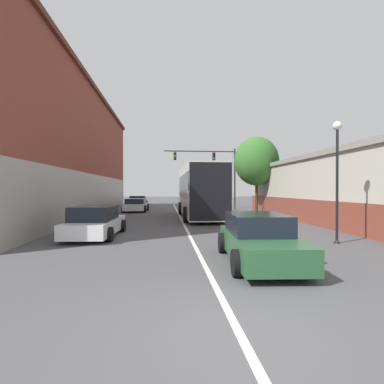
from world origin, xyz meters
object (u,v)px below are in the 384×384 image
street_lamp (337,168)px  street_tree_near (257,161)px  parked_car_left_far (138,202)px  hatchback_foreground (258,239)px  traffic_signal_gantry (214,165)px  parked_car_left_mid (136,205)px  bus (200,190)px  parked_car_left_near (95,222)px

street_lamp → street_tree_near: (1.23, 14.23, 1.60)m
parked_car_left_far → street_lamp: street_lamp is taller
hatchback_foreground → traffic_signal_gantry: bearing=-2.5°
traffic_signal_gantry → street_tree_near: size_ratio=1.13×
traffic_signal_gantry → street_tree_near: bearing=-64.3°
traffic_signal_gantry → street_tree_near: (2.77, -5.74, -0.09)m
parked_car_left_mid → street_lamp: 19.81m
street_tree_near → bus: bearing=-147.3°
parked_car_left_mid → hatchback_foreground: bearing=-163.0°
traffic_signal_gantry → street_tree_near: 6.38m
bus → parked_car_left_far: (-5.79, 13.96, -1.43)m
bus → street_tree_near: street_tree_near is taller
parked_car_left_near → parked_car_left_mid: (0.29, 14.84, -0.04)m
street_tree_near → parked_car_left_far: bearing=136.4°
traffic_signal_gantry → hatchback_foreground: bearing=-96.0°
bus → traffic_signal_gantry: traffic_signal_gantry is taller
parked_car_left_far → traffic_signal_gantry: bearing=-120.1°
parked_car_left_mid → traffic_signal_gantry: 9.17m
bus → street_lamp: 11.60m
parked_car_left_near → parked_car_left_far: bearing=2.9°
parked_car_left_mid → traffic_signal_gantry: bearing=-69.4°
parked_car_left_mid → parked_car_left_far: 7.50m
parked_car_left_near → parked_car_left_mid: size_ratio=1.04×
hatchback_foreground → parked_car_left_mid: size_ratio=1.01×
traffic_signal_gantry → parked_car_left_far: bearing=149.9°
hatchback_foreground → street_tree_near: street_tree_near is taller
street_lamp → parked_car_left_near: bearing=165.6°
parked_car_left_near → street_tree_near: 16.47m
hatchback_foreground → bus: bearing=4.1°
parked_car_left_near → parked_car_left_mid: bearing=1.2°
bus → traffic_signal_gantry: (2.53, 9.14, 2.52)m
hatchback_foreground → traffic_signal_gantry: size_ratio=0.60×
parked_car_left_near → street_lamp: 10.21m
parked_car_left_near → parked_car_left_mid: parked_car_left_near is taller
parked_car_left_near → traffic_signal_gantry: bearing=-22.5°
bus → street_lamp: bearing=-159.7°
street_tree_near → street_lamp: bearing=-94.9°
parked_car_left_far → street_tree_near: bearing=-133.6°
hatchback_foreground → street_lamp: 5.21m
hatchback_foreground → traffic_signal_gantry: (2.38, 22.59, 3.93)m
traffic_signal_gantry → bus: bearing=-105.4°
hatchback_foreground → street_lamp: bearing=-52.8°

